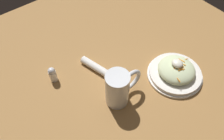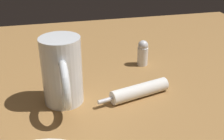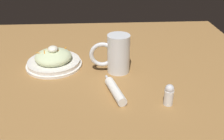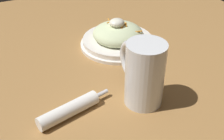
% 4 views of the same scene
% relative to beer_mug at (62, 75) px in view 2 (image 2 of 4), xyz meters
% --- Properties ---
extents(ground_plane, '(1.43, 1.43, 0.00)m').
position_rel_beer_mug_xyz_m(ground_plane, '(0.08, -0.09, -0.07)').
color(ground_plane, '#9E703D').
extents(beer_mug, '(0.09, 0.16, 0.16)m').
position_rel_beer_mug_xyz_m(beer_mug, '(0.00, 0.00, 0.00)').
color(beer_mug, white).
rests_on(beer_mug, ground_plane).
extents(napkin_roll, '(0.18, 0.07, 0.03)m').
position_rel_beer_mug_xyz_m(napkin_roll, '(0.17, -0.02, -0.05)').
color(napkin_roll, white).
rests_on(napkin_roll, ground_plane).
extents(salt_shaker, '(0.03, 0.03, 0.08)m').
position_rel_beer_mug_xyz_m(salt_shaker, '(0.24, 0.15, -0.03)').
color(salt_shaker, white).
rests_on(salt_shaker, ground_plane).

